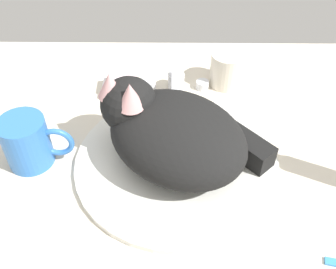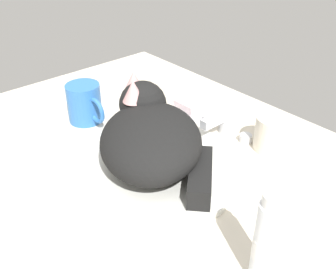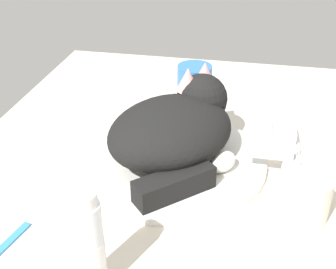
{
  "view_description": "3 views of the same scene",
  "coord_description": "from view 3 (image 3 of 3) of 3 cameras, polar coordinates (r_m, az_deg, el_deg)",
  "views": [
    {
      "loc": [
        -1.08,
        -47.73,
        53.92
      ],
      "look_at": [
        -1.59,
        3.15,
        4.33
      ],
      "focal_mm": 42.41,
      "sensor_mm": 36.0,
      "label": 1
    },
    {
      "loc": [
        50.67,
        -39.83,
        48.28
      ],
      "look_at": [
        0.74,
        3.73,
        7.15
      ],
      "focal_mm": 42.29,
      "sensor_mm": 36.0,
      "label": 2
    },
    {
      "loc": [
        69.22,
        13.28,
        48.18
      ],
      "look_at": [
        2.55,
        0.01,
        7.69
      ],
      "focal_mm": 47.27,
      "sensor_mm": 36.0,
      "label": 3
    }
  ],
  "objects": [
    {
      "name": "soap_bar",
      "position": [
        0.93,
        14.71,
        0.32
      ],
      "size": [
        6.28,
        4.7,
        2.57
      ],
      "primitive_type": "cube",
      "rotation": [
        0.0,
        0.0,
        0.03
      ],
      "color": "silver",
      "rests_on": "soap_dish"
    },
    {
      "name": "ground_plane",
      "position": [
        0.86,
        0.33,
        -4.4
      ],
      "size": [
        110.0,
        82.5,
        3.0
      ],
      "primitive_type": "cube",
      "color": "beige"
    },
    {
      "name": "rinse_cup",
      "position": [
        0.74,
        17.54,
        -7.75
      ],
      "size": [
        7.22,
        7.22,
        7.67
      ],
      "color": "silver",
      "rests_on": "ground_plane"
    },
    {
      "name": "toothpaste_bottle",
      "position": [
        0.59,
        -10.1,
        -13.84
      ],
      "size": [
        3.91,
        3.91,
        15.69
      ],
      "color": "white",
      "rests_on": "ground_plane"
    },
    {
      "name": "soap_dish",
      "position": [
        0.94,
        14.56,
        -0.67
      ],
      "size": [
        9.0,
        6.4,
        1.2
      ],
      "primitive_type": "cube",
      "color": "white",
      "rests_on": "ground_plane"
    },
    {
      "name": "coffee_mug",
      "position": [
        1.05,
        3.38,
        6.37
      ],
      "size": [
        12.47,
        8.13,
        9.43
      ],
      "color": "#3372C6",
      "rests_on": "ground_plane"
    },
    {
      "name": "faucet",
      "position": [
        0.83,
        14.85,
        -3.68
      ],
      "size": [
        14.42,
        9.73,
        5.7
      ],
      "color": "silver",
      "rests_on": "ground_plane"
    },
    {
      "name": "sink_basin",
      "position": [
        0.85,
        0.33,
        -3.27
      ],
      "size": [
        36.45,
        36.45,
        1.1
      ],
      "primitive_type": "cylinder",
      "color": "silver",
      "rests_on": "ground_plane"
    },
    {
      "name": "cat",
      "position": [
        0.82,
        1.18,
        1.0
      ],
      "size": [
        33.23,
        30.99,
        15.39
      ],
      "color": "black",
      "rests_on": "sink_basin"
    }
  ]
}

